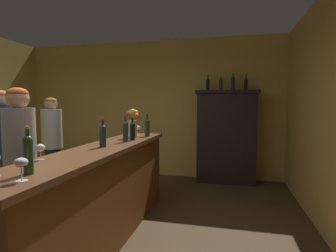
# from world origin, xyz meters

# --- Properties ---
(floor) EXTENTS (7.79, 7.79, 0.00)m
(floor) POSITION_xyz_m (0.00, 0.00, 0.00)
(floor) COLOR #473520
(floor) RESTS_ON ground
(wall_back) EXTENTS (5.66, 0.12, 2.84)m
(wall_back) POSITION_xyz_m (0.00, 3.05, 1.42)
(wall_back) COLOR tan
(wall_back) RESTS_ON ground
(bar_counter) EXTENTS (0.56, 3.05, 1.05)m
(bar_counter) POSITION_xyz_m (0.39, 0.11, 0.53)
(bar_counter) COLOR brown
(bar_counter) RESTS_ON ground
(display_cabinet) EXTENTS (1.18, 0.42, 1.77)m
(display_cabinet) POSITION_xyz_m (1.66, 2.75, 0.92)
(display_cabinet) COLOR black
(display_cabinet) RESTS_ON ground
(wine_bottle_malbec) EXTENTS (0.07, 0.07, 0.30)m
(wine_bottle_malbec) POSITION_xyz_m (0.39, 0.16, 1.19)
(wine_bottle_malbec) COLOR #222D3D
(wine_bottle_malbec) RESTS_ON bar_counter
(wine_bottle_rose) EXTENTS (0.07, 0.07, 0.32)m
(wine_bottle_rose) POSITION_xyz_m (0.56, 1.19, 1.19)
(wine_bottle_rose) COLOR #1E391D
(wine_bottle_rose) RESTS_ON bar_counter
(wine_bottle_merlot) EXTENTS (0.06, 0.06, 0.29)m
(wine_bottle_merlot) POSITION_xyz_m (0.51, 0.76, 1.18)
(wine_bottle_merlot) COLOR black
(wine_bottle_merlot) RESTS_ON bar_counter
(wine_bottle_riesling) EXTENTS (0.06, 0.06, 0.31)m
(wine_bottle_riesling) POSITION_xyz_m (0.45, -0.97, 1.19)
(wine_bottle_riesling) COLOR #274A29
(wine_bottle_riesling) RESTS_ON bar_counter
(wine_bottle_chardonnay) EXTENTS (0.07, 0.07, 0.33)m
(wine_bottle_chardonnay) POSITION_xyz_m (0.48, 0.60, 1.19)
(wine_bottle_chardonnay) COLOR #232E3C
(wine_bottle_chardonnay) RESTS_ON bar_counter
(wine_glass_mid) EXTENTS (0.08, 0.08, 0.14)m
(wine_glass_mid) POSITION_xyz_m (0.53, -1.12, 1.16)
(wine_glass_mid) COLOR white
(wine_glass_mid) RESTS_ON bar_counter
(wine_glass_rear) EXTENTS (0.07, 0.07, 0.13)m
(wine_glass_rear) POSITION_xyz_m (0.21, -0.57, 1.15)
(wine_glass_rear) COLOR white
(wine_glass_rear) RESTS_ON bar_counter
(wine_glass_spare) EXTENTS (0.08, 0.08, 0.15)m
(wine_glass_spare) POSITION_xyz_m (0.40, 1.24, 1.16)
(wine_glass_spare) COLOR white
(wine_glass_spare) RESTS_ON bar_counter
(flower_arrangement) EXTENTS (0.17, 0.17, 0.40)m
(flower_arrangement) POSITION_xyz_m (0.41, 1.03, 1.26)
(flower_arrangement) COLOR tan
(flower_arrangement) RESTS_ON bar_counter
(cheese_plate) EXTENTS (0.16, 0.16, 0.01)m
(cheese_plate) POSITION_xyz_m (0.29, 1.21, 1.06)
(cheese_plate) COLOR white
(cheese_plate) RESTS_ON bar_counter
(display_bottle_left) EXTENTS (0.07, 0.07, 0.30)m
(display_bottle_left) POSITION_xyz_m (1.29, 2.75, 1.91)
(display_bottle_left) COLOR black
(display_bottle_left) RESTS_ON display_cabinet
(display_bottle_midleft) EXTENTS (0.07, 0.07, 0.29)m
(display_bottle_midleft) POSITION_xyz_m (1.54, 2.75, 1.90)
(display_bottle_midleft) COLOR #153325
(display_bottle_midleft) RESTS_ON display_cabinet
(display_bottle_center) EXTENTS (0.08, 0.08, 0.33)m
(display_bottle_center) POSITION_xyz_m (1.76, 2.75, 1.92)
(display_bottle_center) COLOR #1E2E32
(display_bottle_center) RESTS_ON display_cabinet
(display_bottle_midright) EXTENTS (0.06, 0.06, 0.30)m
(display_bottle_midright) POSITION_xyz_m (2.00, 2.75, 1.90)
(display_bottle_midright) COLOR black
(display_bottle_midright) RESTS_ON display_cabinet
(patron_redhead) EXTENTS (0.30, 0.30, 1.67)m
(patron_redhead) POSITION_xyz_m (-0.30, -0.24, 0.95)
(patron_redhead) COLOR #4C614C
(patron_redhead) RESTS_ON ground
(patron_by_cabinet) EXTENTS (0.32, 0.32, 1.62)m
(patron_by_cabinet) POSITION_xyz_m (-1.08, 1.28, 0.90)
(patron_by_cabinet) COLOR #252731
(patron_by_cabinet) RESTS_ON ground
(patron_in_navy) EXTENTS (0.40, 0.40, 1.67)m
(patron_in_navy) POSITION_xyz_m (-0.83, 0.09, 0.91)
(patron_in_navy) COLOR brown
(patron_in_navy) RESTS_ON ground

